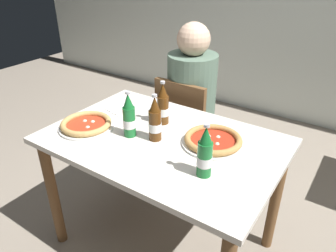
{
  "coord_description": "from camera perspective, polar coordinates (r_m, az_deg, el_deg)",
  "views": [
    {
      "loc": [
        0.82,
        -1.16,
        1.59
      ],
      "look_at": [
        0.0,
        0.05,
        0.8
      ],
      "focal_mm": 34.2,
      "sensor_mm": 36.0,
      "label": 1
    }
  ],
  "objects": [
    {
      "name": "ground_plane",
      "position": [
        2.13,
        -0.8,
        -19.85
      ],
      "size": [
        8.0,
        8.0,
        0.0
      ],
      "primitive_type": "plane",
      "color": "gray"
    },
    {
      "name": "dining_table_main",
      "position": [
        1.71,
        -0.94,
        -5.52
      ],
      "size": [
        1.2,
        0.8,
        0.75
      ],
      "color": "silver",
      "rests_on": "ground_plane"
    },
    {
      "name": "chair_behind_table",
      "position": [
        2.33,
        3.39,
        -0.04
      ],
      "size": [
        0.4,
        0.4,
        0.85
      ],
      "rotation": [
        0.0,
        0.0,
        3.14
      ],
      "color": "brown",
      "rests_on": "ground_plane"
    },
    {
      "name": "diner_seated",
      "position": [
        2.32,
        4.1,
        2.66
      ],
      "size": [
        0.34,
        0.34,
        1.21
      ],
      "color": "#2D3342",
      "rests_on": "ground_plane"
    },
    {
      "name": "pizza_margherita_near",
      "position": [
        1.79,
        -14.36,
        0.26
      ],
      "size": [
        0.3,
        0.3,
        0.04
      ],
      "color": "white",
      "rests_on": "dining_table_main"
    },
    {
      "name": "pizza_marinara_far",
      "position": [
        1.6,
        8.04,
        -2.58
      ],
      "size": [
        0.31,
        0.31,
        0.04
      ],
      "color": "white",
      "rests_on": "dining_table_main"
    },
    {
      "name": "beer_bottle_left",
      "position": [
        1.34,
        6.58,
        -5.03
      ],
      "size": [
        0.07,
        0.07,
        0.25
      ],
      "color": "#196B2D",
      "rests_on": "dining_table_main"
    },
    {
      "name": "beer_bottle_center",
      "position": [
        1.59,
        -2.34,
        0.88
      ],
      "size": [
        0.07,
        0.07,
        0.25
      ],
      "color": "#512D0F",
      "rests_on": "dining_table_main"
    },
    {
      "name": "beer_bottle_right",
      "position": [
        1.64,
        -6.94,
        1.5
      ],
      "size": [
        0.07,
        0.07,
        0.25
      ],
      "color": "#196B2D",
      "rests_on": "dining_table_main"
    },
    {
      "name": "beer_bottle_extra",
      "position": [
        1.75,
        -0.92,
        3.59
      ],
      "size": [
        0.07,
        0.07,
        0.25
      ],
      "color": "#512D0F",
      "rests_on": "dining_table_main"
    },
    {
      "name": "napkin_with_cutlery",
      "position": [
        1.97,
        -7.7,
        3.02
      ],
      "size": [
        0.22,
        0.22,
        0.01
      ],
      "color": "white",
      "rests_on": "dining_table_main"
    }
  ]
}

